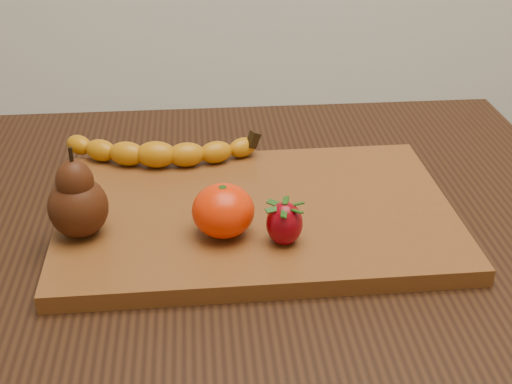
{
  "coord_description": "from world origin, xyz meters",
  "views": [
    {
      "loc": [
        0.03,
        -0.71,
        1.19
      ],
      "look_at": [
        0.09,
        -0.01,
        0.8
      ],
      "focal_mm": 50.0,
      "sensor_mm": 36.0,
      "label": 1
    }
  ],
  "objects_px": {
    "cutting_board": "(256,215)",
    "mandarin": "(223,211)",
    "table": "(184,291)",
    "pear": "(76,192)"
  },
  "relations": [
    {
      "from": "cutting_board",
      "to": "mandarin",
      "type": "distance_m",
      "value": 0.08
    },
    {
      "from": "cutting_board",
      "to": "table",
      "type": "bearing_deg",
      "value": 175.13
    },
    {
      "from": "table",
      "to": "cutting_board",
      "type": "distance_m",
      "value": 0.14
    },
    {
      "from": "table",
      "to": "cutting_board",
      "type": "xyz_separation_m",
      "value": [
        0.09,
        -0.01,
        0.11
      ]
    },
    {
      "from": "table",
      "to": "cutting_board",
      "type": "relative_size",
      "value": 2.22
    },
    {
      "from": "cutting_board",
      "to": "mandarin",
      "type": "height_order",
      "value": "mandarin"
    },
    {
      "from": "mandarin",
      "to": "pear",
      "type": "bearing_deg",
      "value": 174.34
    },
    {
      "from": "table",
      "to": "mandarin",
      "type": "relative_size",
      "value": 14.89
    },
    {
      "from": "table",
      "to": "mandarin",
      "type": "xyz_separation_m",
      "value": [
        0.05,
        -0.06,
        0.15
      ]
    },
    {
      "from": "table",
      "to": "pear",
      "type": "relative_size",
      "value": 10.02
    }
  ]
}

